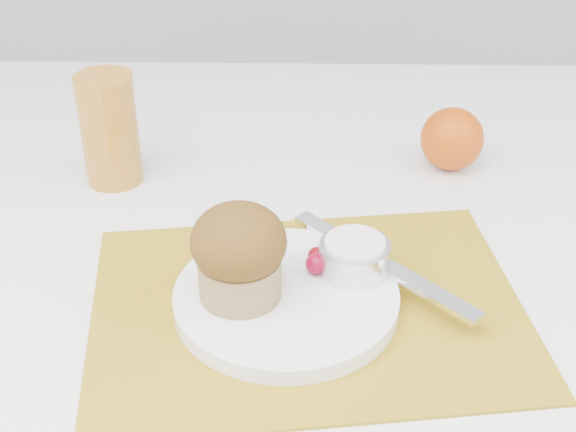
{
  "coord_description": "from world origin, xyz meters",
  "views": [
    {
      "loc": [
        -0.04,
        -0.71,
        1.22
      ],
      "look_at": [
        -0.06,
        -0.06,
        0.8
      ],
      "focal_mm": 50.0,
      "sensor_mm": 36.0,
      "label": 1
    }
  ],
  "objects_px": {
    "orange": "(452,139)",
    "muffin": "(239,253)",
    "juice_glass": "(109,130)",
    "table": "(330,432)",
    "plate": "(286,298)"
  },
  "relations": [
    {
      "from": "orange",
      "to": "muffin",
      "type": "xyz_separation_m",
      "value": [
        -0.23,
        -0.28,
        0.03
      ]
    },
    {
      "from": "table",
      "to": "juice_glass",
      "type": "xyz_separation_m",
      "value": [
        -0.26,
        0.04,
        0.44
      ]
    },
    {
      "from": "plate",
      "to": "muffin",
      "type": "relative_size",
      "value": 2.26
    },
    {
      "from": "plate",
      "to": "muffin",
      "type": "bearing_deg",
      "value": -173.96
    },
    {
      "from": "plate",
      "to": "orange",
      "type": "xyz_separation_m",
      "value": [
        0.19,
        0.27,
        0.03
      ]
    },
    {
      "from": "plate",
      "to": "orange",
      "type": "relative_size",
      "value": 2.78
    },
    {
      "from": "orange",
      "to": "juice_glass",
      "type": "xyz_separation_m",
      "value": [
        -0.39,
        -0.04,
        0.03
      ]
    },
    {
      "from": "table",
      "to": "juice_glass",
      "type": "bearing_deg",
      "value": 170.61
    },
    {
      "from": "plate",
      "to": "orange",
      "type": "bearing_deg",
      "value": 55.03
    },
    {
      "from": "orange",
      "to": "plate",
      "type": "bearing_deg",
      "value": -124.97
    },
    {
      "from": "juice_glass",
      "to": "muffin",
      "type": "distance_m",
      "value": 0.29
    },
    {
      "from": "orange",
      "to": "juice_glass",
      "type": "relative_size",
      "value": 0.57
    },
    {
      "from": "orange",
      "to": "juice_glass",
      "type": "bearing_deg",
      "value": -174.39
    },
    {
      "from": "table",
      "to": "muffin",
      "type": "bearing_deg",
      "value": -116.67
    },
    {
      "from": "plate",
      "to": "orange",
      "type": "height_order",
      "value": "orange"
    }
  ]
}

